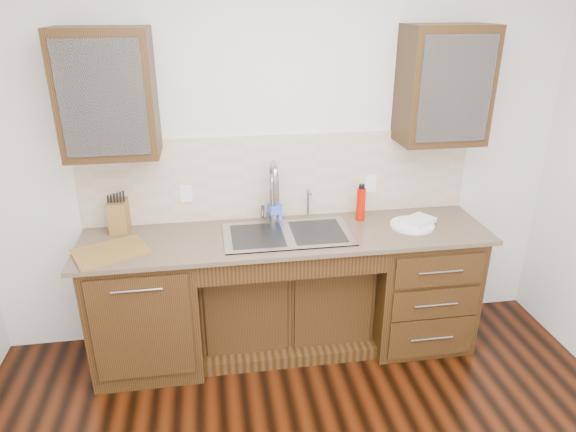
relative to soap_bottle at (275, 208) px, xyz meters
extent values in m
cube|color=white|center=(0.05, 0.14, 0.35)|extent=(4.00, 0.10, 2.70)
cube|color=#593014|center=(-0.90, -0.22, -0.56)|extent=(0.70, 0.62, 0.88)
cube|color=#593014|center=(0.05, -0.13, -0.65)|extent=(1.20, 0.44, 0.70)
cube|color=#593014|center=(1.00, -0.22, -0.56)|extent=(0.70, 0.62, 0.88)
cube|color=#84705B|center=(0.05, -0.24, -0.11)|extent=(2.70, 0.65, 0.03)
cube|color=beige|center=(0.05, 0.08, 0.20)|extent=(2.70, 0.02, 0.59)
cube|color=#9E9EA5|center=(0.05, -0.25, -0.18)|extent=(0.84, 0.46, 0.19)
cylinder|color=#999993|center=(-0.02, -0.02, 0.11)|extent=(0.04, 0.04, 0.40)
cylinder|color=#999993|center=(0.23, -0.01, 0.03)|extent=(0.02, 0.02, 0.24)
cube|color=#593014|center=(-1.00, -0.08, 0.82)|extent=(0.55, 0.34, 0.75)
cube|color=#593014|center=(1.10, -0.08, 0.82)|extent=(0.55, 0.34, 0.75)
cube|color=white|center=(-0.60, 0.06, 0.12)|extent=(0.08, 0.01, 0.12)
cube|color=white|center=(0.70, 0.06, 0.12)|extent=(0.08, 0.01, 0.12)
imported|color=blue|center=(0.00, 0.00, 0.00)|extent=(0.10, 0.10, 0.18)
cylinder|color=#C11000|center=(0.59, -0.08, 0.03)|extent=(0.08, 0.08, 0.23)
cylinder|color=white|center=(0.91, -0.24, -0.08)|extent=(0.35, 0.35, 0.02)
cube|color=white|center=(0.96, -0.23, -0.06)|extent=(0.26, 0.24, 0.03)
cube|color=olive|center=(-1.04, 0.01, 0.02)|extent=(0.12, 0.20, 0.22)
cube|color=#A27C3F|center=(-1.06, -0.34, -0.08)|extent=(0.51, 0.44, 0.02)
imported|color=white|center=(-1.10, -0.08, 0.77)|extent=(0.14, 0.14, 0.09)
imported|color=white|center=(-0.92, -0.08, 0.77)|extent=(0.13, 0.13, 0.10)
imported|color=silver|center=(1.01, -0.08, 0.78)|extent=(0.18, 0.18, 0.11)
imported|color=silver|center=(1.23, -0.08, 0.77)|extent=(0.12, 0.12, 0.09)
camera|label=1|loc=(-0.42, -3.27, 1.34)|focal=32.00mm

